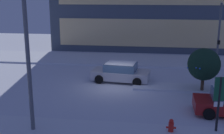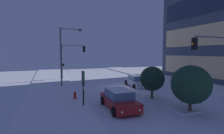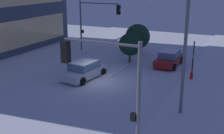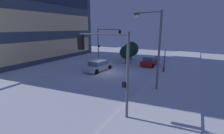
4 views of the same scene
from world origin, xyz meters
TOP-DOWN VIEW (x-y plane):
  - ground at (0.00, 0.00)m, footprint 52.00×52.00m
  - curb_strip_near at (0.00, -8.71)m, footprint 52.00×5.20m
  - curb_strip_far at (0.00, 8.71)m, footprint 52.00×5.20m
  - median_strip at (5.81, 0.38)m, footprint 9.00×1.80m
  - car_near at (7.25, -3.97)m, footprint 4.48×2.19m
  - car_far at (0.25, 1.56)m, footprint 4.68×2.54m
  - traffic_light_corner_near_left at (-9.25, -5.38)m, footprint 0.32×3.98m
  - traffic_light_corner_far_right at (8.53, 4.90)m, footprint 0.32×5.14m
  - street_lamp_arched at (-3.12, -6.75)m, footprint 0.64×2.71m
  - fire_hydrant at (3.62, -6.83)m, footprint 0.48×0.26m
  - parking_info_sign at (5.84, -6.48)m, footprint 0.55×0.14m
  - decorated_tree_median at (6.15, -0.21)m, footprint 2.24×2.22m
  - decorated_tree_right_of_median at (9.97, 0.43)m, footprint 2.77×2.82m

SIDE VIEW (x-z plane):
  - ground at x=0.00m, z-range 0.00..0.00m
  - curb_strip_near at x=0.00m, z-range 0.00..0.14m
  - curb_strip_far at x=0.00m, z-range 0.00..0.14m
  - median_strip at x=5.81m, z-range 0.00..0.14m
  - fire_hydrant at x=3.62m, z-range -0.02..0.78m
  - car_near at x=7.25m, z-range -0.04..1.46m
  - car_far at x=0.25m, z-range -0.04..1.46m
  - parking_info_sign at x=5.84m, z-range 0.40..3.30m
  - decorated_tree_median at x=6.15m, z-range 0.43..3.54m
  - decorated_tree_right_of_median at x=9.97m, z-range 0.35..3.81m
  - traffic_light_corner_near_left at x=-9.25m, z-range 1.06..6.81m
  - traffic_light_corner_far_right at x=8.53m, z-range 1.14..7.01m
  - street_lamp_arched at x=-3.12m, z-range 1.14..8.63m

